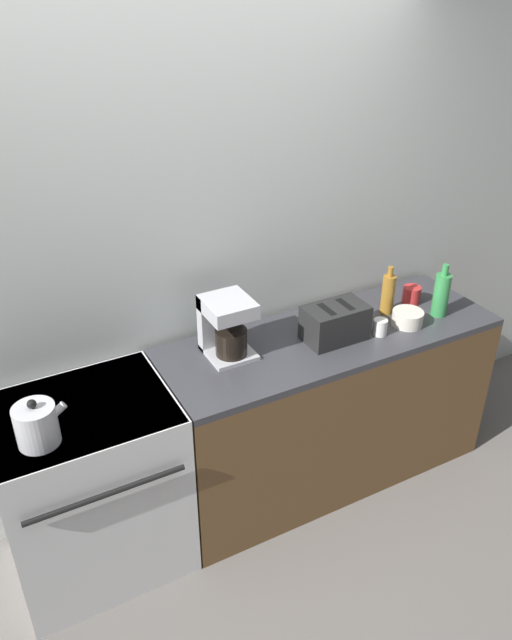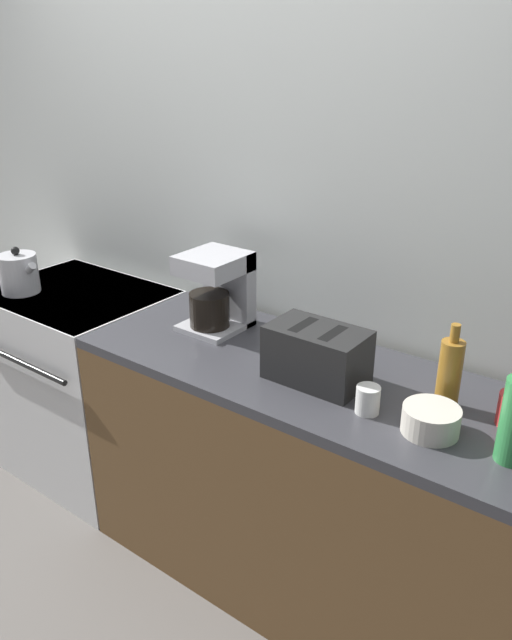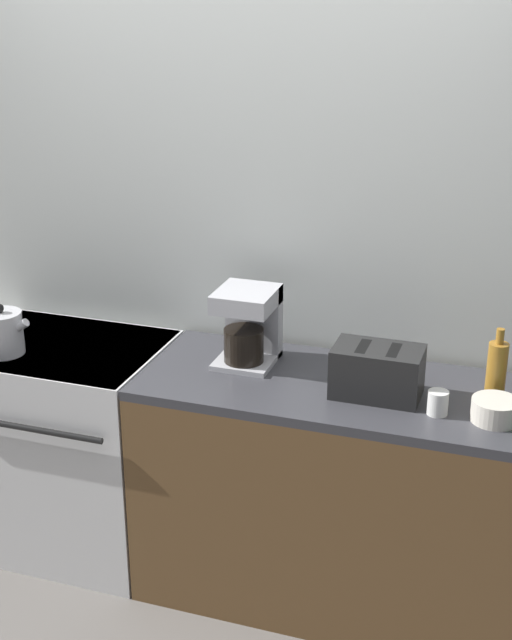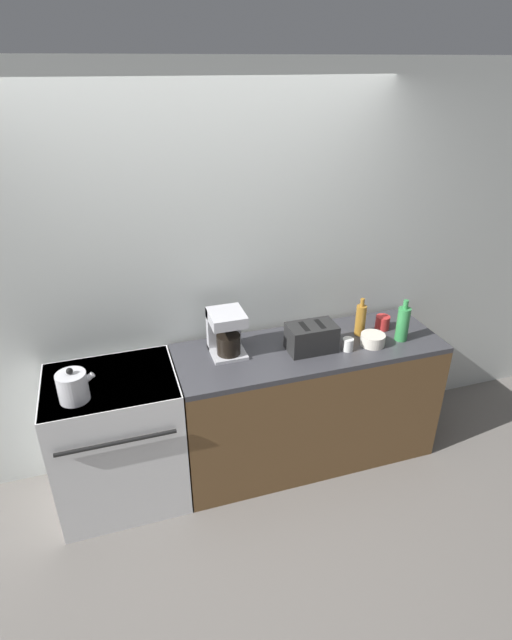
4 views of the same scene
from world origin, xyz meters
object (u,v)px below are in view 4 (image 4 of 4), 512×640
(cup_red, at_px, (382,323))
(kettle, at_px, (73,387))
(bowl, at_px, (373,340))
(bottle_amber, at_px, (361,320))
(toaster, at_px, (311,337))
(cup_white, at_px, (348,344))
(stove, at_px, (118,439))
(bottle_green, at_px, (403,323))
(coffee_maker, at_px, (226,331))

(cup_red, bearing_deg, kettle, -174.10)
(bowl, bearing_deg, cup_red, 45.24)
(bottle_amber, bearing_deg, kettle, -174.20)
(toaster, height_order, cup_white, toaster)
(bottle_amber, height_order, cup_red, bottle_amber)
(bottle_amber, relative_size, cup_red, 2.75)
(stove, bearing_deg, bottle_green, -2.98)
(coffee_maker, relative_size, cup_white, 3.49)
(toaster, distance_m, cup_white, 0.24)
(kettle, bearing_deg, coffee_maker, 14.53)
(coffee_maker, xyz_separation_m, bowl, (0.94, -0.21, -0.11))
(bottle_green, bearing_deg, bottle_amber, 147.21)
(cup_red, relative_size, bowl, 0.61)
(kettle, relative_size, bottle_green, 0.71)
(toaster, distance_m, bowl, 0.42)
(bottle_green, relative_size, cup_white, 3.46)
(kettle, distance_m, coffee_maker, 0.96)
(kettle, distance_m, bottle_amber, 1.86)
(stove, relative_size, cup_red, 9.29)
(kettle, xyz_separation_m, cup_white, (1.68, 0.02, -0.04))
(bottle_amber, relative_size, cup_white, 3.20)
(toaster, height_order, bottle_green, bottle_green)
(cup_red, bearing_deg, bottle_amber, -173.18)
(bottle_amber, bearing_deg, cup_red, 6.82)
(kettle, bearing_deg, toaster, 3.94)
(coffee_maker, bearing_deg, bottle_amber, -3.27)
(cup_red, bearing_deg, coffee_maker, 178.45)
(toaster, xyz_separation_m, bottle_amber, (0.40, 0.09, 0.02))
(cup_white, xyz_separation_m, bowl, (0.19, 0.01, -0.00))
(stove, xyz_separation_m, kettle, (-0.18, -0.14, 0.53))
(cup_red, bearing_deg, toaster, -169.30)
(stove, relative_size, bottle_green, 3.12)
(bottle_green, bearing_deg, stove, 177.02)
(bottle_amber, xyz_separation_m, cup_white, (-0.17, -0.17, -0.07))
(cup_white, bearing_deg, toaster, 160.93)
(kettle, height_order, bottle_amber, bottle_amber)
(toaster, bearing_deg, coffee_maker, 165.03)
(stove, height_order, kettle, kettle)
(stove, height_order, bottle_green, bottle_green)
(bottle_amber, xyz_separation_m, bottle_green, (0.23, -0.15, 0.01))
(bottle_amber, height_order, cup_white, bottle_amber)
(bottle_green, bearing_deg, coffee_maker, 170.07)
(kettle, bearing_deg, stove, 36.71)
(kettle, relative_size, cup_red, 2.11)
(coffee_maker, relative_size, bowl, 1.83)
(toaster, relative_size, bottle_green, 1.06)
(kettle, distance_m, toaster, 1.46)
(bottle_green, distance_m, cup_white, 0.41)
(stove, xyz_separation_m, bowl, (1.68, -0.10, 0.48))
(stove, height_order, coffee_maker, coffee_maker)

